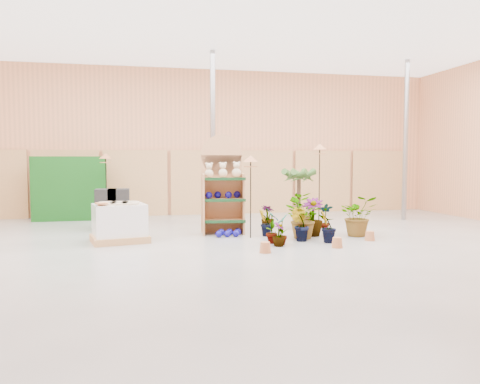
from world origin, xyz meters
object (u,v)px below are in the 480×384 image
object	(u,v)px
bird_table_front	(251,162)
potted_plant_2	(301,218)
display_shelf	(222,188)
pallet_stack	(119,223)

from	to	relation	value
bird_table_front	potted_plant_2	distance (m)	1.64
display_shelf	bird_table_front	bearing A→B (deg)	-53.06
pallet_stack	potted_plant_2	size ratio (longest dim) A/B	1.45
display_shelf	pallet_stack	bearing A→B (deg)	-155.18
display_shelf	potted_plant_2	size ratio (longest dim) A/B	2.59
bird_table_front	potted_plant_2	world-z (taller)	bird_table_front
display_shelf	bird_table_front	distance (m)	1.15
display_shelf	bird_table_front	xyz separation A→B (m)	(0.49, -0.83, 0.62)
potted_plant_2	bird_table_front	bearing A→B (deg)	163.78
display_shelf	potted_plant_2	distance (m)	2.00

